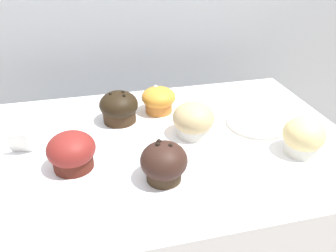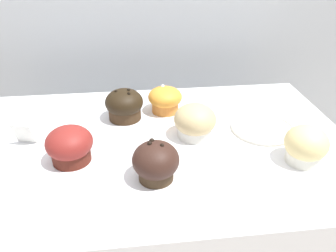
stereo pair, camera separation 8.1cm
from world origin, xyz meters
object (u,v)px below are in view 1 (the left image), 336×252
at_px(muffin_front_right, 159,100).
at_px(muffin_front_center, 72,152).
at_px(muffin_back_right, 164,163).
at_px(muffin_back_center, 193,120).
at_px(muffin_front_left, 303,137).
at_px(serving_plate, 257,123).
at_px(muffin_back_left, 119,107).

bearing_deg(muffin_front_right, muffin_front_center, -137.95).
bearing_deg(muffin_back_right, muffin_front_right, 80.14).
distance_m(muffin_front_center, muffin_back_right, 0.21).
bearing_deg(muffin_back_center, muffin_front_center, -166.65).
xyz_separation_m(muffin_front_left, muffin_front_right, (-0.29, 0.28, -0.00)).
bearing_deg(muffin_front_left, muffin_front_right, 135.51).
distance_m(muffin_front_right, serving_plate, 0.29).
relative_size(muffin_back_left, muffin_back_right, 1.06).
height_order(muffin_back_center, serving_plate, muffin_back_center).
bearing_deg(serving_plate, muffin_front_left, -74.54).
distance_m(muffin_back_left, muffin_front_left, 0.48).
height_order(muffin_front_left, muffin_front_right, muffin_front_left).
bearing_deg(serving_plate, muffin_back_center, -177.54).
relative_size(muffin_front_left, muffin_back_center, 0.90).
relative_size(muffin_front_center, muffin_back_center, 0.99).
distance_m(muffin_front_right, muffin_back_center, 0.16).
relative_size(muffin_front_right, muffin_back_center, 0.92).
distance_m(muffin_front_left, muffin_back_center, 0.27).
xyz_separation_m(muffin_back_right, muffin_front_left, (0.34, 0.02, 0.00)).
height_order(muffin_front_right, muffin_back_center, muffin_back_center).
xyz_separation_m(muffin_front_center, muffin_back_center, (0.30, 0.07, 0.00)).
height_order(muffin_front_left, serving_plate, muffin_front_left).
height_order(muffin_back_left, muffin_back_right, same).
height_order(muffin_front_center, muffin_back_right, muffin_back_right).
bearing_deg(muffin_front_right, muffin_back_right, -99.86).
relative_size(muffin_back_left, muffin_front_right, 1.07).
xyz_separation_m(muffin_front_center, muffin_back_left, (0.12, 0.19, 0.00)).
distance_m(muffin_back_center, serving_plate, 0.19).
xyz_separation_m(muffin_back_center, serving_plate, (0.19, 0.01, -0.04)).
distance_m(muffin_front_center, muffin_front_left, 0.54).
bearing_deg(muffin_back_right, muffin_back_center, 54.45).
xyz_separation_m(muffin_front_left, serving_plate, (-0.04, 0.15, -0.04)).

